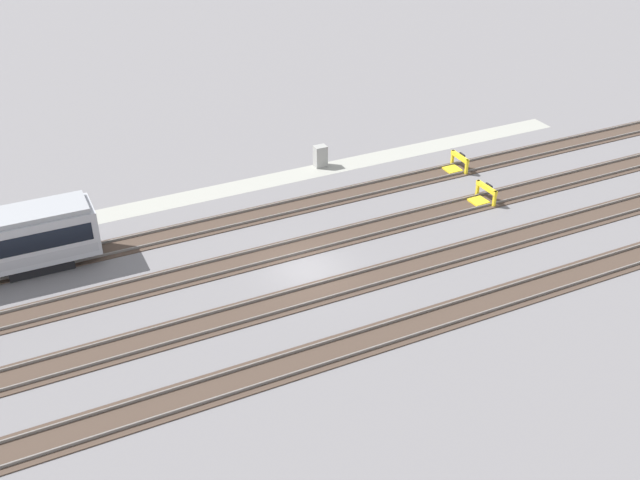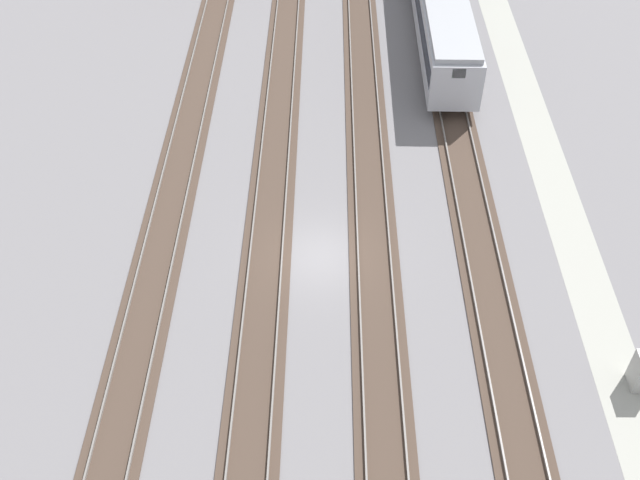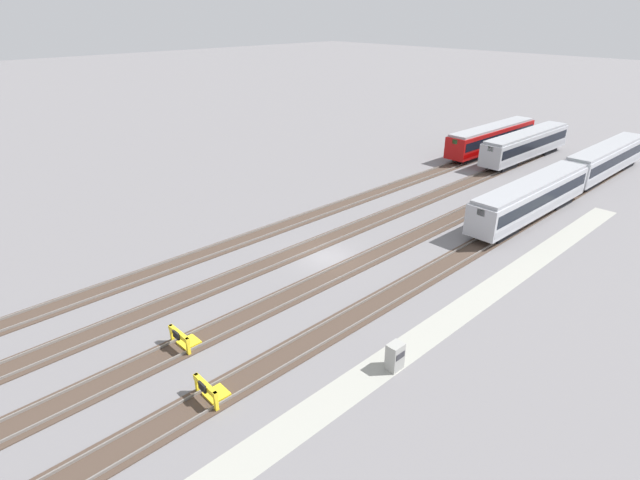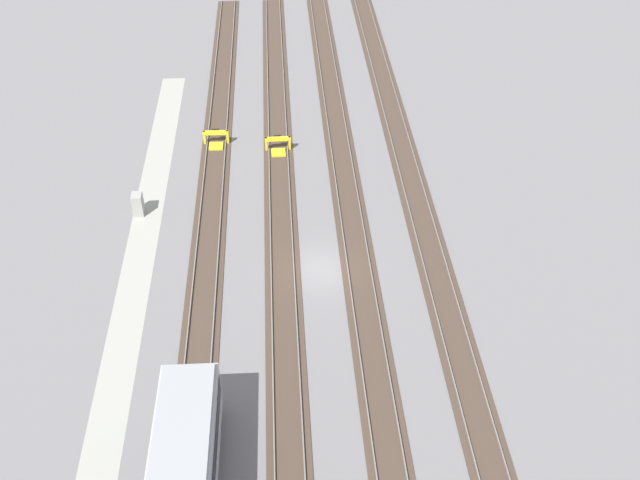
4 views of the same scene
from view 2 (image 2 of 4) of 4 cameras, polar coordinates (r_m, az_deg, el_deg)
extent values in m
plane|color=slate|center=(33.40, 0.01, -1.26)|extent=(400.00, 400.00, 0.00)
cube|color=#9E9E93|center=(35.26, 19.16, -1.32)|extent=(54.00, 2.00, 0.01)
cube|color=#47382D|center=(34.10, 12.25, -1.29)|extent=(90.00, 2.23, 0.06)
cube|color=slate|center=(33.89, 11.09, -1.16)|extent=(90.00, 0.07, 0.15)
cube|color=slate|center=(34.18, 13.46, -1.16)|extent=(90.00, 0.07, 0.15)
cube|color=#47382D|center=(33.44, 4.15, -1.25)|extent=(90.00, 2.24, 0.06)
cube|color=slate|center=(33.33, 2.92, -1.12)|extent=(90.00, 0.07, 0.15)
cube|color=slate|center=(33.42, 5.38, -1.13)|extent=(90.00, 0.07, 0.15)
cube|color=#47382D|center=(33.48, -4.11, -1.19)|extent=(90.00, 2.24, 0.06)
cube|color=slate|center=(33.47, -5.35, -1.05)|extent=(90.00, 0.07, 0.15)
cube|color=slate|center=(33.36, -2.89, -1.07)|extent=(90.00, 0.07, 0.15)
cube|color=#47382D|center=(34.20, -12.19, -1.11)|extent=(90.00, 2.23, 0.06)
cube|color=slate|center=(34.29, -13.38, -0.97)|extent=(90.00, 0.07, 0.15)
cube|color=slate|center=(33.98, -11.03, -1.00)|extent=(90.00, 0.07, 0.15)
cube|color=#ADAFB7|center=(48.54, 9.15, 16.96)|extent=(18.03, 2.98, 2.70)
cube|color=black|center=(48.40, 9.20, 17.30)|extent=(17.31, 3.01, 1.08)
cube|color=#9EA0A8|center=(48.89, 9.05, 16.17)|extent=(17.67, 3.01, 0.54)
cube|color=#1E843D|center=(40.31, 10.54, 12.39)|extent=(0.09, 0.70, 0.56)
cube|color=black|center=(44.55, 9.60, 11.73)|extent=(3.62, 2.28, 0.70)
camera|label=1|loc=(50.73, -49.40, 32.23)|focal=42.00mm
camera|label=3|loc=(25.64, 83.51, -11.62)|focal=28.00mm
camera|label=4|loc=(59.30, 4.06, 51.12)|focal=42.00mm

